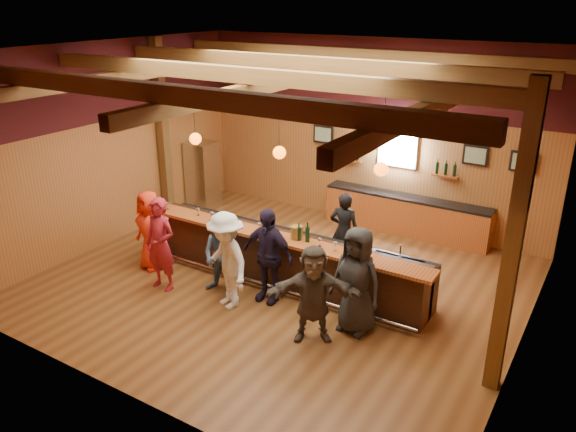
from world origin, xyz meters
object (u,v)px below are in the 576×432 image
(customer_dark, at_px, (357,280))
(bartender, at_px, (344,231))
(customer_redvest, at_px, (161,244))
(bar_counter, at_px, (285,257))
(bottle_a, at_px, (299,234))
(customer_white, at_px, (226,261))
(stainless_fridge, at_px, (203,175))
(ice_bucket, at_px, (297,232))
(back_bar_cabinet, at_px, (406,215))
(customer_brown, at_px, (313,294))
(customer_orange, at_px, (150,230))
(customer_denim, at_px, (222,255))
(customer_navy, at_px, (268,255))

(customer_dark, distance_m, bartender, 2.36)
(customer_redvest, distance_m, customer_dark, 3.89)
(bar_counter, height_order, bottle_a, bottle_a)
(customer_white, bearing_deg, stainless_fridge, 157.98)
(ice_bucket, relative_size, bottle_a, 0.73)
(customer_dark, bearing_deg, bottle_a, 163.61)
(back_bar_cabinet, bearing_deg, customer_white, -107.55)
(stainless_fridge, distance_m, customer_redvest, 4.54)
(stainless_fridge, xyz_separation_m, customer_white, (3.73, -3.83, 0.02))
(customer_brown, bearing_deg, bottle_a, 98.13)
(back_bar_cabinet, distance_m, customer_orange, 5.97)
(back_bar_cabinet, height_order, bottle_a, bottle_a)
(customer_orange, xyz_separation_m, customer_white, (2.31, -0.43, 0.08))
(bar_counter, bearing_deg, customer_orange, -160.59)
(stainless_fridge, xyz_separation_m, customer_dark, (6.08, -3.32, 0.05))
(customer_denim, relative_size, customer_navy, 0.86)
(bar_counter, height_order, customer_dark, customer_dark)
(stainless_fridge, bearing_deg, customer_denim, -46.13)
(customer_brown, relative_size, customer_dark, 0.90)
(stainless_fridge, distance_m, customer_brown, 6.84)
(bottle_a, bearing_deg, bartender, 80.24)
(customer_brown, bearing_deg, bar_counter, 103.54)
(customer_orange, bearing_deg, customer_redvest, -17.66)
(stainless_fridge, relative_size, customer_denim, 1.14)
(customer_redvest, distance_m, ice_bucket, 2.63)
(back_bar_cabinet, relative_size, ice_bucket, 15.88)
(bar_counter, distance_m, customer_brown, 2.12)
(stainless_fridge, distance_m, customer_white, 5.35)
(stainless_fridge, height_order, customer_denim, stainless_fridge)
(stainless_fridge, distance_m, customer_orange, 3.69)
(customer_white, relative_size, bartender, 1.10)
(back_bar_cabinet, relative_size, stainless_fridge, 2.22)
(back_bar_cabinet, relative_size, customer_denim, 2.54)
(customer_orange, xyz_separation_m, customer_brown, (4.17, -0.53, -0.00))
(ice_bucket, bearing_deg, customer_brown, -49.61)
(bar_counter, relative_size, stainless_fridge, 3.50)
(back_bar_cabinet, bearing_deg, ice_bucket, -101.53)
(customer_dark, relative_size, ice_bucket, 7.50)
(customer_white, distance_m, customer_brown, 1.86)
(customer_denim, relative_size, customer_dark, 0.83)
(customer_orange, relative_size, ice_bucket, 6.73)
(customer_dark, height_order, ice_bucket, customer_dark)
(customer_denim, bearing_deg, bar_counter, 47.65)
(customer_orange, distance_m, customer_redvest, 0.99)
(bar_counter, xyz_separation_m, customer_orange, (-2.69, -0.95, 0.33))
(customer_orange, bearing_deg, customer_dark, 17.13)
(bartender, bearing_deg, customer_denim, 43.57)
(ice_bucket, bearing_deg, customer_white, -124.44)
(back_bar_cabinet, xyz_separation_m, customer_white, (-1.57, -4.95, 0.45))
(stainless_fridge, xyz_separation_m, customer_denim, (3.35, -3.49, -0.11))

